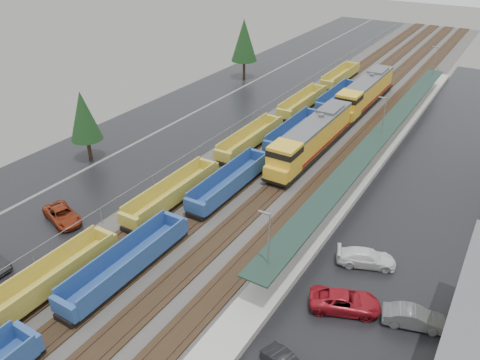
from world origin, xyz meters
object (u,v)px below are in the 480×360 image
at_px(parked_car_east_c, 366,258).
at_px(parked_car_east_e, 414,318).
at_px(locomotive_trail, 365,93).
at_px(parked_car_west_c, 62,215).
at_px(well_string_yellow, 216,164).
at_px(locomotive_lead, 311,139).
at_px(well_string_blue, 186,218).
at_px(parked_car_east_b, 345,301).

distance_m(parked_car_east_c, parked_car_east_e, 7.42).
relative_size(locomotive_trail, parked_car_east_e, 4.53).
bearing_deg(parked_car_west_c, well_string_yellow, -6.27).
distance_m(locomotive_lead, parked_car_west_c, 30.98).
xyz_separation_m(locomotive_trail, parked_car_east_c, (13.23, -38.21, -1.79)).
bearing_deg(well_string_blue, parked_car_east_b, -7.70).
relative_size(locomotive_lead, parked_car_east_e, 4.53).
height_order(well_string_blue, parked_car_west_c, well_string_blue).
bearing_deg(parked_car_west_c, locomotive_trail, -0.54).
relative_size(locomotive_lead, parked_car_west_c, 4.01).
xyz_separation_m(well_string_blue, parked_car_east_c, (17.23, 3.83, -0.42)).
height_order(well_string_blue, parked_car_east_c, well_string_blue).
xyz_separation_m(well_string_yellow, parked_car_east_b, (21.54, -13.61, -0.37)).
bearing_deg(parked_car_east_c, parked_car_west_c, 86.71).
bearing_deg(locomotive_lead, parked_car_east_b, -59.96).
bearing_deg(parked_car_west_c, parked_car_east_e, -65.13).
height_order(well_string_yellow, parked_car_west_c, well_string_yellow).
xyz_separation_m(parked_car_west_c, parked_car_east_b, (28.97, 3.38, 0.04)).
distance_m(locomotive_lead, locomotive_trail, 21.00).
bearing_deg(locomotive_trail, parked_car_west_c, -107.90).
relative_size(well_string_blue, parked_car_east_c, 18.72).
bearing_deg(well_string_yellow, locomotive_lead, 50.78).
bearing_deg(well_string_blue, locomotive_lead, 79.24).
distance_m(locomotive_trail, well_string_yellow, 31.86).
height_order(parked_car_west_c, parked_car_east_e, parked_car_east_e).
bearing_deg(parked_car_east_e, well_string_blue, 69.79).
bearing_deg(locomotive_lead, parked_car_east_e, -50.13).
xyz_separation_m(well_string_yellow, parked_car_east_c, (21.23, -7.41, -0.39)).
xyz_separation_m(locomotive_lead, well_string_blue, (-4.00, -21.04, -1.37)).
bearing_deg(well_string_blue, parked_car_east_e, -3.19).
bearing_deg(locomotive_trail, well_string_yellow, -104.56).
xyz_separation_m(parked_car_east_b, parked_car_east_e, (5.09, 1.11, -0.01)).
bearing_deg(well_string_yellow, parked_car_west_c, -113.63).
relative_size(well_string_blue, parked_car_west_c, 18.37).
distance_m(well_string_blue, parked_car_east_e, 22.67).
height_order(parked_car_west_c, parked_car_east_c, parked_car_east_c).
relative_size(parked_car_west_c, parked_car_east_b, 0.94).
distance_m(parked_car_west_c, parked_car_east_c, 30.22).
bearing_deg(well_string_blue, well_string_yellow, 109.59).
bearing_deg(well_string_yellow, locomotive_trail, 75.44).
bearing_deg(well_string_blue, locomotive_trail, 84.57).
relative_size(well_string_yellow, parked_car_east_e, 20.71).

